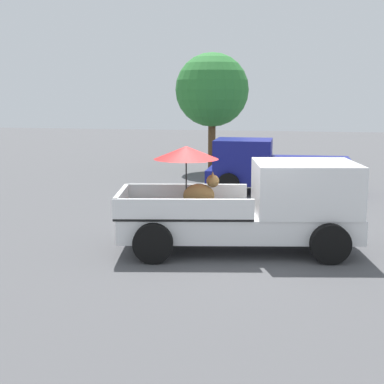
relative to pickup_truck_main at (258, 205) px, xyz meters
The scene contains 4 objects.
ground_plane 1.07m from the pickup_truck_main, 167.51° to the right, with size 80.00×80.00×0.00m, color #4C4C4F.
pickup_truck_main is the anchor object (origin of this frame).
pickup_truck_red 7.23m from the pickup_truck_main, 90.84° to the left, with size 4.84×2.24×1.80m.
tree_by_lot 12.67m from the pickup_truck_main, 103.95° to the left, with size 3.13×3.13×5.07m.
Camera 1 is at (1.31, -11.53, 3.30)m, focal length 51.81 mm.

